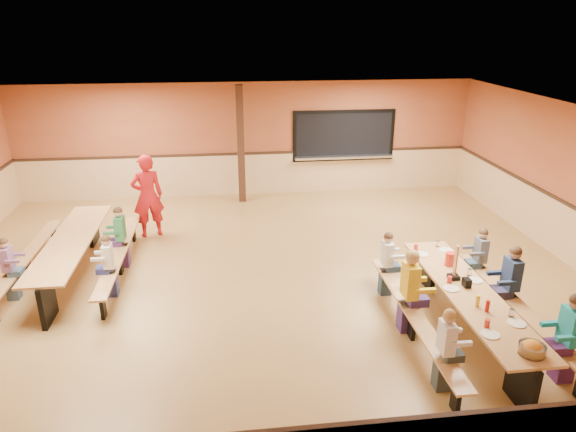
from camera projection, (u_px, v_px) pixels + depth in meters
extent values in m
plane|color=olive|center=(263.00, 278.00, 9.51)|extent=(12.00, 12.00, 0.00)
cube|color=#9C4F2D|center=(248.00, 140.00, 13.60)|extent=(12.00, 0.04, 3.00)
cube|color=#9C4F2D|center=(304.00, 398.00, 4.34)|extent=(12.00, 0.04, 3.00)
cube|color=white|center=(259.00, 116.00, 8.43)|extent=(12.00, 10.00, 0.04)
cube|color=black|center=(344.00, 136.00, 13.85)|extent=(2.60, 0.06, 1.20)
cube|color=silver|center=(344.00, 157.00, 13.97)|extent=(2.70, 0.28, 0.06)
cube|color=#321B10|center=(241.00, 145.00, 13.02)|extent=(0.18, 0.18, 3.00)
cube|color=#B17C46|center=(469.00, 292.00, 7.57)|extent=(0.75, 3.60, 0.04)
cube|color=black|center=(522.00, 382.00, 6.27)|extent=(0.08, 0.60, 0.70)
cube|color=black|center=(427.00, 268.00, 9.14)|extent=(0.08, 0.60, 0.70)
cube|color=#B17C46|center=(413.00, 313.00, 7.58)|extent=(0.26, 3.60, 0.04)
cube|color=black|center=(412.00, 326.00, 7.66)|extent=(0.06, 0.18, 0.41)
cube|color=#B17C46|center=(518.00, 306.00, 7.77)|extent=(0.26, 3.60, 0.04)
cube|color=black|center=(516.00, 319.00, 7.85)|extent=(0.06, 0.18, 0.41)
cube|color=#B17C46|center=(71.00, 240.00, 9.35)|extent=(0.75, 3.60, 0.04)
cube|color=black|center=(47.00, 302.00, 8.05)|extent=(0.08, 0.60, 0.70)
cube|color=black|center=(93.00, 227.00, 10.92)|extent=(0.08, 0.60, 0.70)
cube|color=#B17C46|center=(26.00, 257.00, 9.36)|extent=(0.26, 3.60, 0.04)
cube|color=black|center=(28.00, 268.00, 9.44)|extent=(0.06, 0.18, 0.41)
cube|color=#B17C46|center=(119.00, 252.00, 9.54)|extent=(0.26, 3.60, 0.04)
cube|color=black|center=(120.00, 263.00, 9.63)|extent=(0.06, 0.18, 0.41)
imported|color=#B51418|center=(148.00, 196.00, 11.08)|extent=(0.77, 0.62, 1.84)
cylinder|color=red|center=(450.00, 259.00, 8.33)|extent=(0.16, 0.16, 0.22)
cube|color=black|center=(467.00, 283.00, 7.68)|extent=(0.10, 0.14, 0.13)
cylinder|color=yellow|center=(478.00, 301.00, 7.15)|extent=(0.06, 0.06, 0.17)
cylinder|color=#B2140F|center=(487.00, 306.00, 7.02)|extent=(0.06, 0.06, 0.17)
cube|color=black|center=(454.00, 277.00, 7.92)|extent=(0.16, 0.16, 0.06)
cube|color=#B17C46|center=(456.00, 261.00, 7.82)|extent=(0.02, 0.09, 0.50)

